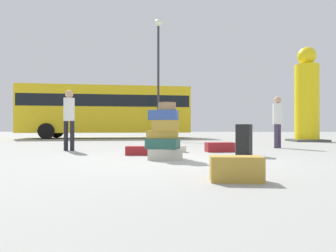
{
  "coord_description": "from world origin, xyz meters",
  "views": [
    {
      "loc": [
        -0.13,
        -6.07,
        0.65
      ],
      "look_at": [
        -0.41,
        1.61,
        0.69
      ],
      "focal_mm": 31.61,
      "sensor_mm": 36.0,
      "label": 1
    }
  ],
  "objects_px": {
    "suitcase_tower": "(164,135)",
    "person_bearded_onlooker": "(69,115)",
    "suitcase_maroon_behind_tower": "(138,151)",
    "person_tourist_with_camera": "(278,118)",
    "suitcase_black_left_side": "(244,140)",
    "yellow_dummy_statue": "(307,99)",
    "suitcase_maroon_right_side": "(220,147)",
    "suitcase_tan_white_trunk": "(236,169)",
    "parked_bus": "(107,109)",
    "suitcase_cream_foreground_near": "(173,149)",
    "lamp_post": "(158,62)"
  },
  "relations": [
    {
      "from": "yellow_dummy_statue",
      "to": "suitcase_black_left_side",
      "type": "bearing_deg",
      "value": -121.94
    },
    {
      "from": "suitcase_black_left_side",
      "to": "parked_bus",
      "type": "height_order",
      "value": "parked_bus"
    },
    {
      "from": "person_tourist_with_camera",
      "to": "yellow_dummy_statue",
      "type": "xyz_separation_m",
      "value": [
        2.9,
        4.63,
        1.02
      ]
    },
    {
      "from": "suitcase_cream_foreground_near",
      "to": "person_tourist_with_camera",
      "type": "height_order",
      "value": "person_tourist_with_camera"
    },
    {
      "from": "suitcase_black_left_side",
      "to": "person_tourist_with_camera",
      "type": "distance_m",
      "value": 3.19
    },
    {
      "from": "suitcase_black_left_side",
      "to": "person_tourist_with_camera",
      "type": "xyz_separation_m",
      "value": [
        1.65,
        2.66,
        0.61
      ]
    },
    {
      "from": "yellow_dummy_statue",
      "to": "parked_bus",
      "type": "bearing_deg",
      "value": 158.77
    },
    {
      "from": "person_bearded_onlooker",
      "to": "person_tourist_with_camera",
      "type": "xyz_separation_m",
      "value": [
        6.23,
        1.35,
        -0.05
      ]
    },
    {
      "from": "suitcase_maroon_behind_tower",
      "to": "suitcase_cream_foreground_near",
      "type": "height_order",
      "value": "suitcase_maroon_behind_tower"
    },
    {
      "from": "yellow_dummy_statue",
      "to": "lamp_post",
      "type": "distance_m",
      "value": 7.48
    },
    {
      "from": "person_bearded_onlooker",
      "to": "suitcase_maroon_right_side",
      "type": "bearing_deg",
      "value": 16.84
    },
    {
      "from": "suitcase_tan_white_trunk",
      "to": "suitcase_cream_foreground_near",
      "type": "bearing_deg",
      "value": 103.27
    },
    {
      "from": "suitcase_black_left_side",
      "to": "suitcase_tan_white_trunk",
      "type": "xyz_separation_m",
      "value": [
        -0.82,
        -3.28,
        -0.21
      ]
    },
    {
      "from": "suitcase_tan_white_trunk",
      "to": "parked_bus",
      "type": "bearing_deg",
      "value": 111.53
    },
    {
      "from": "person_bearded_onlooker",
      "to": "yellow_dummy_statue",
      "type": "bearing_deg",
      "value": 53.3
    },
    {
      "from": "suitcase_tower",
      "to": "lamp_post",
      "type": "height_order",
      "value": "lamp_post"
    },
    {
      "from": "suitcase_cream_foreground_near",
      "to": "person_tourist_with_camera",
      "type": "bearing_deg",
      "value": 35.28
    },
    {
      "from": "parked_bus",
      "to": "lamp_post",
      "type": "height_order",
      "value": "lamp_post"
    },
    {
      "from": "suitcase_maroon_behind_tower",
      "to": "suitcase_maroon_right_side",
      "type": "xyz_separation_m",
      "value": [
        2.05,
        1.0,
        0.02
      ]
    },
    {
      "from": "suitcase_cream_foreground_near",
      "to": "lamp_post",
      "type": "distance_m",
      "value": 8.48
    },
    {
      "from": "suitcase_tan_white_trunk",
      "to": "suitcase_cream_foreground_near",
      "type": "height_order",
      "value": "suitcase_tan_white_trunk"
    },
    {
      "from": "suitcase_maroon_right_side",
      "to": "person_tourist_with_camera",
      "type": "bearing_deg",
      "value": 26.24
    },
    {
      "from": "lamp_post",
      "to": "parked_bus",
      "type": "bearing_deg",
      "value": 138.81
    },
    {
      "from": "suitcase_maroon_behind_tower",
      "to": "yellow_dummy_statue",
      "type": "bearing_deg",
      "value": 45.48
    },
    {
      "from": "yellow_dummy_statue",
      "to": "suitcase_tower",
      "type": "bearing_deg",
      "value": -128.2
    },
    {
      "from": "parked_bus",
      "to": "person_tourist_with_camera",
      "type": "bearing_deg",
      "value": -59.13
    },
    {
      "from": "suitcase_tan_white_trunk",
      "to": "yellow_dummy_statue",
      "type": "xyz_separation_m",
      "value": [
        5.36,
        10.57,
        1.84
      ]
    },
    {
      "from": "suitcase_maroon_right_side",
      "to": "suitcase_tan_white_trunk",
      "type": "relative_size",
      "value": 1.2
    },
    {
      "from": "suitcase_tan_white_trunk",
      "to": "lamp_post",
      "type": "bearing_deg",
      "value": 100.65
    },
    {
      "from": "suitcase_black_left_side",
      "to": "yellow_dummy_statue",
      "type": "distance_m",
      "value": 8.75
    },
    {
      "from": "suitcase_tower",
      "to": "suitcase_tan_white_trunk",
      "type": "distance_m",
      "value": 2.71
    },
    {
      "from": "suitcase_cream_foreground_near",
      "to": "lamp_post",
      "type": "xyz_separation_m",
      "value": [
        -0.91,
        7.43,
        3.99
      ]
    },
    {
      "from": "suitcase_tower",
      "to": "lamp_post",
      "type": "bearing_deg",
      "value": 94.67
    },
    {
      "from": "suitcase_tower",
      "to": "person_bearded_onlooker",
      "type": "relative_size",
      "value": 0.69
    },
    {
      "from": "suitcase_tan_white_trunk",
      "to": "yellow_dummy_statue",
      "type": "relative_size",
      "value": 0.14
    },
    {
      "from": "suitcase_tower",
      "to": "suitcase_maroon_behind_tower",
      "type": "bearing_deg",
      "value": 127.32
    },
    {
      "from": "suitcase_maroon_right_side",
      "to": "parked_bus",
      "type": "bearing_deg",
      "value": 107.02
    },
    {
      "from": "person_bearded_onlooker",
      "to": "person_tourist_with_camera",
      "type": "distance_m",
      "value": 6.37
    },
    {
      "from": "suitcase_tower",
      "to": "person_bearded_onlooker",
      "type": "height_order",
      "value": "person_bearded_onlooker"
    },
    {
      "from": "suitcase_tan_white_trunk",
      "to": "suitcase_maroon_right_side",
      "type": "bearing_deg",
      "value": 86.86
    },
    {
      "from": "suitcase_maroon_behind_tower",
      "to": "person_tourist_with_camera",
      "type": "bearing_deg",
      "value": 31.77
    },
    {
      "from": "suitcase_black_left_side",
      "to": "yellow_dummy_statue",
      "type": "relative_size",
      "value": 0.16
    },
    {
      "from": "suitcase_maroon_behind_tower",
      "to": "person_bearded_onlooker",
      "type": "bearing_deg",
      "value": 149.46
    },
    {
      "from": "suitcase_maroon_behind_tower",
      "to": "suitcase_tan_white_trunk",
      "type": "xyz_separation_m",
      "value": [
        1.65,
        -3.36,
        0.05
      ]
    },
    {
      "from": "suitcase_cream_foreground_near",
      "to": "parked_bus",
      "type": "relative_size",
      "value": 0.06
    },
    {
      "from": "suitcase_black_left_side",
      "to": "suitcase_maroon_right_side",
      "type": "xyz_separation_m",
      "value": [
        -0.41,
        1.08,
        -0.24
      ]
    },
    {
      "from": "suitcase_maroon_behind_tower",
      "to": "person_bearded_onlooker",
      "type": "xyz_separation_m",
      "value": [
        -2.12,
        1.23,
        0.91
      ]
    },
    {
      "from": "person_bearded_onlooker",
      "to": "yellow_dummy_statue",
      "type": "distance_m",
      "value": 10.96
    },
    {
      "from": "suitcase_maroon_right_side",
      "to": "suitcase_cream_foreground_near",
      "type": "distance_m",
      "value": 1.24
    },
    {
      "from": "suitcase_tan_white_trunk",
      "to": "person_bearded_onlooker",
      "type": "xyz_separation_m",
      "value": [
        -3.76,
        4.59,
        0.86
      ]
    }
  ]
}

